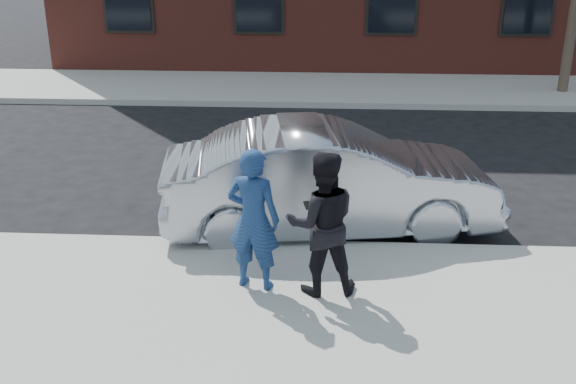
{
  "coord_description": "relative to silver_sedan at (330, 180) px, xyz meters",
  "views": [
    {
      "loc": [
        -1.71,
        -6.84,
        4.23
      ],
      "look_at": [
        -2.13,
        0.4,
        1.34
      ],
      "focal_mm": 42.0,
      "sensor_mm": 36.0,
      "label": 1
    }
  ],
  "objects": [
    {
      "name": "far_sidewalk",
      "position": [
        1.63,
        8.95,
        -0.72
      ],
      "size": [
        50.0,
        3.5,
        0.15
      ],
      "primitive_type": "cube",
      "color": "gray",
      "rests_on": "ground"
    },
    {
      "name": "man_hoodie",
      "position": [
        -0.9,
        -1.99,
        0.23
      ],
      "size": [
        0.72,
        0.58,
        1.75
      ],
      "rotation": [
        0.0,
        0.0,
        2.9
      ],
      "color": "navy",
      "rests_on": "near_sidewalk"
    },
    {
      "name": "far_curb",
      "position": [
        1.63,
        7.15,
        -0.72
      ],
      "size": [
        50.0,
        0.1,
        0.15
      ],
      "primitive_type": "cube",
      "color": "#999691",
      "rests_on": "ground"
    },
    {
      "name": "man_peacoat",
      "position": [
        -0.1,
        -2.05,
        0.23
      ],
      "size": [
        0.93,
        0.78,
        1.74
      ],
      "rotation": [
        0.0,
        0.0,
        3.29
      ],
      "color": "black",
      "rests_on": "near_sidewalk"
    },
    {
      "name": "ground",
      "position": [
        1.63,
        -2.3,
        -0.79
      ],
      "size": [
        100.0,
        100.0,
        0.0
      ],
      "primitive_type": "plane",
      "color": "black",
      "rests_on": "ground"
    },
    {
      "name": "silver_sedan",
      "position": [
        0.0,
        0.0,
        0.0
      ],
      "size": [
        5.01,
        2.38,
        1.59
      ],
      "primitive_type": "imported",
      "rotation": [
        0.0,
        0.0,
        1.72
      ],
      "color": "#999BA3",
      "rests_on": "ground"
    },
    {
      "name": "near_sidewalk",
      "position": [
        1.63,
        -2.55,
        -0.72
      ],
      "size": [
        50.0,
        3.5,
        0.15
      ],
      "primitive_type": "cube",
      "color": "gray",
      "rests_on": "ground"
    },
    {
      "name": "near_curb",
      "position": [
        1.63,
        -0.75,
        -0.72
      ],
      "size": [
        50.0,
        0.1,
        0.15
      ],
      "primitive_type": "cube",
      "color": "#999691",
      "rests_on": "ground"
    }
  ]
}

